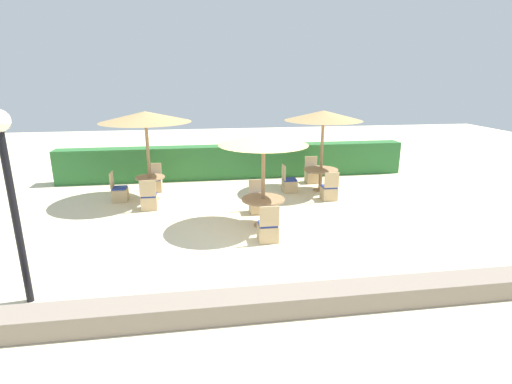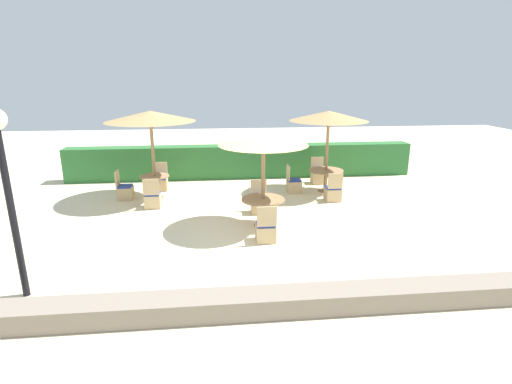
% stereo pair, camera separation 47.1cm
% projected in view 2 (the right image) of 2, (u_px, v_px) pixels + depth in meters
% --- Properties ---
extents(ground_plane, '(40.00, 40.00, 0.00)m').
position_uv_depth(ground_plane, '(258.00, 233.00, 9.98)').
color(ground_plane, beige).
extents(hedge_row, '(13.00, 0.70, 1.24)m').
position_uv_depth(hedge_row, '(242.00, 161.00, 15.23)').
color(hedge_row, '#2D6B33').
rests_on(hedge_row, ground_plane).
extents(stone_border, '(10.00, 0.56, 0.37)m').
position_uv_depth(stone_border, '(281.00, 302.00, 6.64)').
color(stone_border, gray).
rests_on(stone_border, ground_plane).
extents(lamp_post, '(0.36, 0.36, 3.32)m').
position_uv_depth(lamp_post, '(4.00, 168.00, 6.52)').
color(lamp_post, black).
rests_on(lamp_post, ground_plane).
extents(parasol_back_right, '(2.55, 2.55, 2.69)m').
position_uv_depth(parasol_back_right, '(329.00, 116.00, 12.84)').
color(parasol_back_right, '#93704C').
rests_on(parasol_back_right, ground_plane).
extents(round_table_back_right, '(1.15, 1.15, 0.74)m').
position_uv_depth(round_table_back_right, '(326.00, 174.00, 13.38)').
color(round_table_back_right, '#93704C').
rests_on(round_table_back_right, ground_plane).
extents(patio_chair_back_right_north, '(0.46, 0.46, 0.93)m').
position_uv_depth(patio_chair_back_right_north, '(318.00, 176.00, 14.48)').
color(patio_chair_back_right_north, tan).
rests_on(patio_chair_back_right_north, ground_plane).
extents(patio_chair_back_right_south, '(0.46, 0.46, 0.93)m').
position_uv_depth(patio_chair_back_right_south, '(333.00, 193.00, 12.46)').
color(patio_chair_back_right_south, tan).
rests_on(patio_chair_back_right_south, ground_plane).
extents(patio_chair_back_right_west, '(0.46, 0.46, 0.93)m').
position_uv_depth(patio_chair_back_right_west, '(294.00, 185.00, 13.36)').
color(patio_chair_back_right_west, tan).
rests_on(patio_chair_back_right_west, ground_plane).
extents(parasol_back_left, '(2.74, 2.74, 2.76)m').
position_uv_depth(parasol_back_left, '(150.00, 117.00, 12.07)').
color(parasol_back_left, '#93704C').
rests_on(parasol_back_left, ground_plane).
extents(round_table_back_left, '(0.91, 0.91, 0.74)m').
position_uv_depth(round_table_back_left, '(155.00, 181.00, 12.65)').
color(round_table_back_left, '#93704C').
rests_on(round_table_back_left, ground_plane).
extents(patio_chair_back_left_south, '(0.46, 0.46, 0.93)m').
position_uv_depth(patio_chair_back_left_south, '(153.00, 199.00, 11.82)').
color(patio_chair_back_left_south, tan).
rests_on(patio_chair_back_left_south, ground_plane).
extents(patio_chair_back_left_north, '(0.46, 0.46, 0.93)m').
position_uv_depth(patio_chair_back_left_north, '(161.00, 183.00, 13.63)').
color(patio_chair_back_left_north, tan).
rests_on(patio_chair_back_left_north, ground_plane).
extents(patio_chair_back_left_west, '(0.46, 0.46, 0.93)m').
position_uv_depth(patio_chair_back_left_west, '(125.00, 191.00, 12.62)').
color(patio_chair_back_left_west, tan).
rests_on(patio_chair_back_left_west, ground_plane).
extents(parasol_center, '(2.24, 2.24, 2.46)m').
position_uv_depth(parasol_center, '(263.00, 139.00, 9.83)').
color(parasol_center, '#93704C').
rests_on(parasol_center, ground_plane).
extents(round_table_center, '(1.11, 1.11, 0.74)m').
position_uv_depth(round_table_center, '(263.00, 204.00, 10.31)').
color(round_table_center, '#93704C').
rests_on(round_table_center, ground_plane).
extents(patio_chair_center_north, '(0.46, 0.46, 0.93)m').
position_uv_depth(patio_chair_center_north, '(259.00, 204.00, 11.40)').
color(patio_chair_center_north, tan).
rests_on(patio_chair_center_north, ground_plane).
extents(patio_chair_center_south, '(0.46, 0.46, 0.93)m').
position_uv_depth(patio_chair_center_south, '(266.00, 231.00, 9.44)').
color(patio_chair_center_south, tan).
rests_on(patio_chair_center_south, ground_plane).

